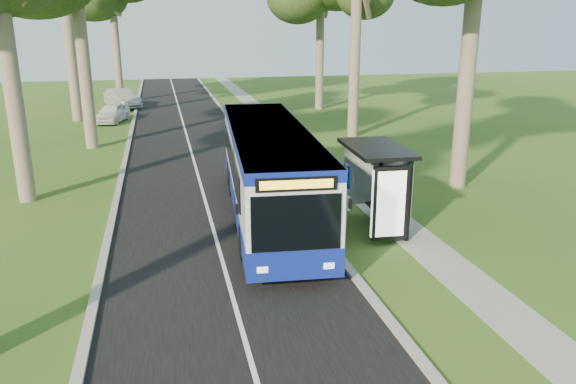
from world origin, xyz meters
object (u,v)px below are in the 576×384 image
object	(u,v)px
bus_shelter	(385,174)
litter_bin	(312,173)
bus_stop_sign	(345,199)
car_silver	(122,98)
bus	(269,172)
car_white	(112,113)

from	to	relation	value
bus_shelter	litter_bin	bearing A→B (deg)	99.88
bus_shelter	litter_bin	size ratio (longest dim) A/B	3.32
bus_stop_sign	car_silver	size ratio (longest dim) A/B	0.59
bus_stop_sign	bus	bearing A→B (deg)	93.75
bus	bus_stop_sign	distance (m)	4.20
litter_bin	car_white	bearing A→B (deg)	117.29
litter_bin	car_white	size ratio (longest dim) A/B	0.26
bus_shelter	car_white	size ratio (longest dim) A/B	0.86
bus_stop_sign	bus_shelter	bearing A→B (deg)	18.41
litter_bin	car_silver	size ratio (longest dim) A/B	0.22
bus_shelter	car_white	distance (m)	27.55
bus	car_silver	xyz separation A→B (m)	(-6.79, 30.37, -0.93)
bus	litter_bin	xyz separation A→B (m)	(2.70, 3.90, -1.20)
bus	litter_bin	size ratio (longest dim) A/B	12.16
bus	litter_bin	bearing A→B (deg)	59.80
bus	bus_shelter	bearing A→B (deg)	-30.89
litter_bin	car_white	world-z (taller)	car_white
bus_stop_sign	litter_bin	xyz separation A→B (m)	(1.06, 7.78, -1.23)
car_silver	bus_shelter	bearing A→B (deg)	-95.62
car_silver	bus	bearing A→B (deg)	-100.37
bus	car_white	xyz separation A→B (m)	(-7.12, 22.93, -1.04)
car_white	bus_shelter	bearing A→B (deg)	-52.03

